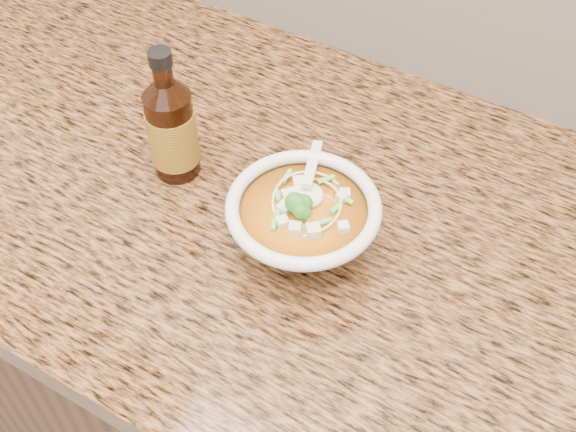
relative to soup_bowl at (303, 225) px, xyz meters
The scene contains 4 objects.
cabinet 0.51m from the soup_bowl, 93.78° to the left, with size 4.00×0.65×0.86m, color black.
counter_slab 0.09m from the soup_bowl, 93.78° to the left, with size 4.00×0.68×0.04m, color brown.
soup_bowl is the anchor object (origin of this frame).
hot_sauce_bottle 0.21m from the soup_bowl, behind, with size 0.07×0.07×0.19m.
Camera 1 is at (0.26, 1.15, 1.58)m, focal length 45.00 mm.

